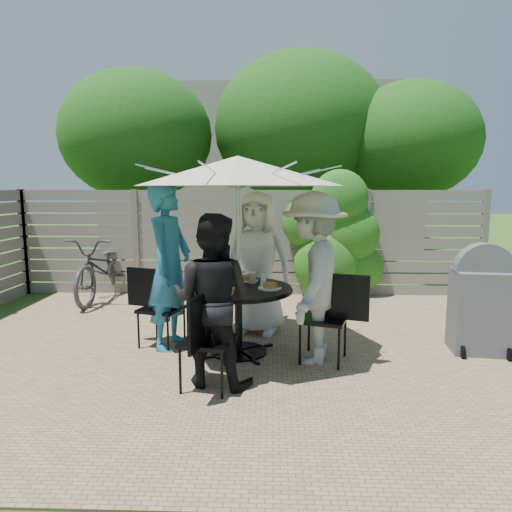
{
  "coord_description": "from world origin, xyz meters",
  "views": [
    {
      "loc": [
        0.37,
        -4.86,
        1.85
      ],
      "look_at": [
        0.2,
        0.29,
        1.1
      ],
      "focal_mm": 32.0,
      "sensor_mm": 36.0,
      "label": 1
    }
  ],
  "objects_px": {
    "umbrella": "(238,171)",
    "chair_back": "(260,307)",
    "glass_back": "(236,276)",
    "glass_left": "(213,281)",
    "plate_left": "(208,283)",
    "coffee_cup": "(252,278)",
    "plate_back": "(247,279)",
    "person_front": "(212,301)",
    "chair_right": "(325,336)",
    "syrup_jug": "(235,279)",
    "person_back": "(258,263)",
    "bicycle": "(104,268)",
    "bbq_grill": "(481,304)",
    "patio_table": "(239,307)",
    "plate_front": "(228,292)",
    "glass_right": "(263,280)",
    "person_left": "(170,267)",
    "plate_right": "(270,287)",
    "chair_left": "(161,323)",
    "chair_front": "(208,360)",
    "person_right": "(313,278)"
  },
  "relations": [
    {
      "from": "umbrella",
      "to": "chair_back",
      "type": "distance_m",
      "value": 2.0
    },
    {
      "from": "glass_back",
      "to": "glass_left",
      "type": "xyz_separation_m",
      "value": [
        -0.23,
        -0.32,
        0.0
      ]
    },
    {
      "from": "plate_left",
      "to": "coffee_cup",
      "type": "bearing_deg",
      "value": 12.35
    },
    {
      "from": "plate_back",
      "to": "coffee_cup",
      "type": "relative_size",
      "value": 2.17
    },
    {
      "from": "plate_back",
      "to": "umbrella",
      "type": "bearing_deg",
      "value": -103.21
    },
    {
      "from": "chair_back",
      "to": "person_front",
      "type": "relative_size",
      "value": 0.6
    },
    {
      "from": "chair_right",
      "to": "glass_back",
      "type": "distance_m",
      "value": 1.23
    },
    {
      "from": "syrup_jug",
      "to": "glass_left",
      "type": "bearing_deg",
      "value": -155.4
    },
    {
      "from": "person_back",
      "to": "bicycle",
      "type": "distance_m",
      "value": 3.17
    },
    {
      "from": "person_back",
      "to": "bbq_grill",
      "type": "relative_size",
      "value": 1.45
    },
    {
      "from": "patio_table",
      "to": "person_front",
      "type": "height_order",
      "value": "person_front"
    },
    {
      "from": "patio_table",
      "to": "glass_left",
      "type": "xyz_separation_m",
      "value": [
        -0.28,
        -0.04,
        0.31
      ]
    },
    {
      "from": "coffee_cup",
      "to": "plate_front",
      "type": "bearing_deg",
      "value": -112.99
    },
    {
      "from": "plate_front",
      "to": "bicycle",
      "type": "relative_size",
      "value": 0.13
    },
    {
      "from": "patio_table",
      "to": "glass_right",
      "type": "height_order",
      "value": "glass_right"
    },
    {
      "from": "plate_left",
      "to": "syrup_jug",
      "type": "bearing_deg",
      "value": -3.74
    },
    {
      "from": "person_left",
      "to": "bicycle",
      "type": "xyz_separation_m",
      "value": [
        -1.64,
        2.32,
        -0.43
      ]
    },
    {
      "from": "person_back",
      "to": "bicycle",
      "type": "relative_size",
      "value": 0.89
    },
    {
      "from": "person_back",
      "to": "person_left",
      "type": "xyz_separation_m",
      "value": [
        -1.0,
        -0.62,
        0.05
      ]
    },
    {
      "from": "chair_back",
      "to": "chair_right",
      "type": "relative_size",
      "value": 1.01
    },
    {
      "from": "patio_table",
      "to": "plate_right",
      "type": "xyz_separation_m",
      "value": [
        0.35,
        -0.08,
        0.26
      ]
    },
    {
      "from": "plate_right",
      "to": "glass_left",
      "type": "height_order",
      "value": "glass_left"
    },
    {
      "from": "person_front",
      "to": "bicycle",
      "type": "xyz_separation_m",
      "value": [
        -2.26,
        3.32,
        -0.28
      ]
    },
    {
      "from": "patio_table",
      "to": "bbq_grill",
      "type": "relative_size",
      "value": 1.13
    },
    {
      "from": "person_front",
      "to": "bbq_grill",
      "type": "distance_m",
      "value": 3.08
    },
    {
      "from": "chair_left",
      "to": "person_left",
      "type": "bearing_deg",
      "value": 3.86
    },
    {
      "from": "syrup_jug",
      "to": "chair_front",
      "type": "bearing_deg",
      "value": -99.8
    },
    {
      "from": "person_back",
      "to": "glass_left",
      "type": "distance_m",
      "value": 0.97
    },
    {
      "from": "chair_left",
      "to": "glass_right",
      "type": "height_order",
      "value": "chair_left"
    },
    {
      "from": "person_left",
      "to": "glass_back",
      "type": "relative_size",
      "value": 13.82
    },
    {
      "from": "person_back",
      "to": "plate_front",
      "type": "relative_size",
      "value": 7.03
    },
    {
      "from": "glass_right",
      "to": "chair_back",
      "type": "bearing_deg",
      "value": 93.56
    },
    {
      "from": "chair_right",
      "to": "syrup_jug",
      "type": "xyz_separation_m",
      "value": [
        -0.99,
        0.28,
        0.56
      ]
    },
    {
      "from": "glass_back",
      "to": "glass_right",
      "type": "bearing_deg",
      "value": -36.21
    },
    {
      "from": "plate_left",
      "to": "coffee_cup",
      "type": "xyz_separation_m",
      "value": [
        0.5,
        0.11,
        0.04
      ]
    },
    {
      "from": "chair_front",
      "to": "plate_front",
      "type": "distance_m",
      "value": 0.8
    },
    {
      "from": "person_back",
      "to": "bbq_grill",
      "type": "height_order",
      "value": "person_back"
    },
    {
      "from": "bbq_grill",
      "to": "person_back",
      "type": "bearing_deg",
      "value": 171.93
    },
    {
      "from": "chair_front",
      "to": "bicycle",
      "type": "height_order",
      "value": "bicycle"
    },
    {
      "from": "person_left",
      "to": "person_front",
      "type": "bearing_deg",
      "value": -135.0
    },
    {
      "from": "umbrella",
      "to": "glass_right",
      "type": "bearing_deg",
      "value": 8.79
    },
    {
      "from": "syrup_jug",
      "to": "bicycle",
      "type": "bearing_deg",
      "value": 134.49
    },
    {
      "from": "chair_right",
      "to": "plate_back",
      "type": "distance_m",
      "value": 1.15
    },
    {
      "from": "plate_back",
      "to": "glass_right",
      "type": "xyz_separation_m",
      "value": [
        0.19,
        -0.31,
        0.05
      ]
    },
    {
      "from": "coffee_cup",
      "to": "bicycle",
      "type": "relative_size",
      "value": 0.06
    },
    {
      "from": "chair_right",
      "to": "syrup_jug",
      "type": "height_order",
      "value": "chair_right"
    },
    {
      "from": "chair_front",
      "to": "chair_back",
      "type": "bearing_deg",
      "value": -1.44
    },
    {
      "from": "umbrella",
      "to": "chair_back",
      "type": "relative_size",
      "value": 2.77
    },
    {
      "from": "patio_table",
      "to": "chair_right",
      "type": "distance_m",
      "value": 1.0
    },
    {
      "from": "person_right",
      "to": "plate_right",
      "type": "bearing_deg",
      "value": -90.0
    }
  ]
}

